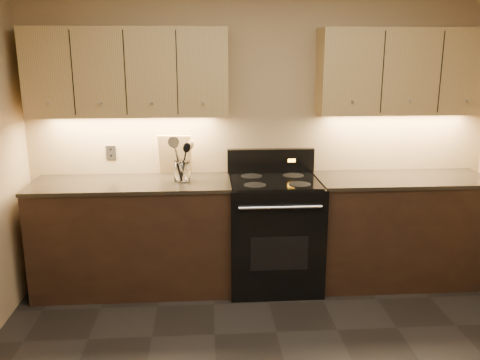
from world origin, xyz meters
name	(u,v)px	position (x,y,z in m)	size (l,w,h in m)	color
wall_back	(261,130)	(0.00, 2.00, 1.30)	(4.00, 0.04, 2.60)	#9F8C5E
counter_left	(134,235)	(-1.10, 1.70, 0.47)	(1.62, 0.62, 0.93)	black
counter_right	(399,229)	(1.18, 1.70, 0.47)	(1.46, 0.62, 0.93)	black
stove	(274,231)	(0.08, 1.68, 0.48)	(0.76, 0.68, 1.14)	black
upper_cab_left	(128,72)	(-1.10, 1.85, 1.80)	(1.60, 0.30, 0.70)	tan
upper_cab_right	(405,72)	(1.18, 1.85, 1.80)	(1.44, 0.30, 0.70)	tan
outlet_plate	(111,152)	(-1.30, 1.99, 1.12)	(0.09, 0.01, 0.12)	#B2B5BA
utensil_crock	(182,172)	(-0.68, 1.71, 1.01)	(0.17, 0.17, 0.17)	white
cutting_board	(175,155)	(-0.75, 1.95, 1.10)	(0.28, 0.02, 0.36)	tan
wooden_spoon	(179,160)	(-0.70, 1.70, 1.11)	(0.06, 0.06, 0.32)	tan
black_spoon	(180,160)	(-0.69, 1.72, 1.10)	(0.06, 0.06, 0.32)	black
black_turner	(181,160)	(-0.68, 1.69, 1.11)	(0.08, 0.08, 0.32)	black
steel_skimmer	(185,159)	(-0.66, 1.69, 1.12)	(0.09, 0.09, 0.34)	silver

